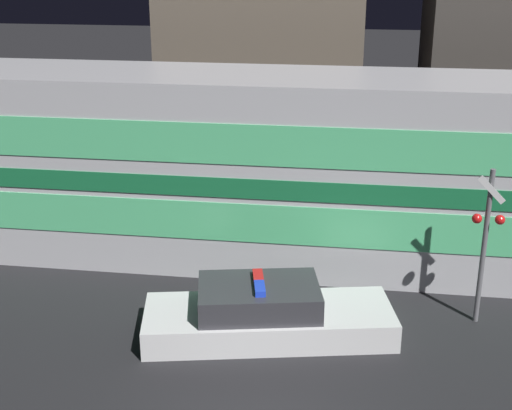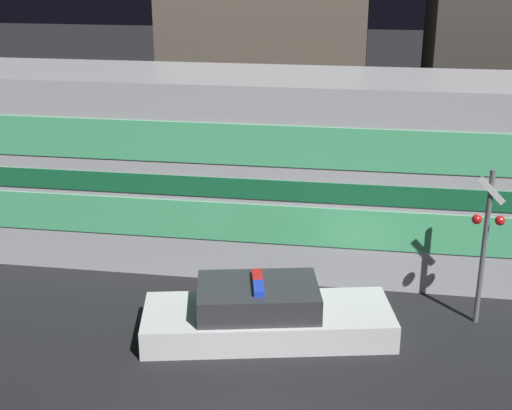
% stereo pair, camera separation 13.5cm
% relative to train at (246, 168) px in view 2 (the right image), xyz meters
% --- Properties ---
extents(train, '(23.68, 3.10, 4.59)m').
position_rel_train_xyz_m(train, '(0.00, 0.00, 0.00)').
color(train, silver).
rests_on(train, ground_plane).
extents(police_car, '(5.22, 2.72, 1.23)m').
position_rel_train_xyz_m(police_car, '(1.03, -3.88, -1.85)').
color(police_car, silver).
rests_on(police_car, ground_plane).
extents(crossing_signal_near, '(0.64, 0.27, 3.32)m').
position_rel_train_xyz_m(crossing_signal_near, '(5.31, -2.70, -0.39)').
color(crossing_signal_near, slate).
rests_on(crossing_signal_near, ground_plane).
extents(building_left, '(6.62, 4.04, 7.49)m').
position_rel_train_xyz_m(building_left, '(-0.59, 7.60, 1.45)').
color(building_left, '#726656').
rests_on(building_left, ground_plane).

